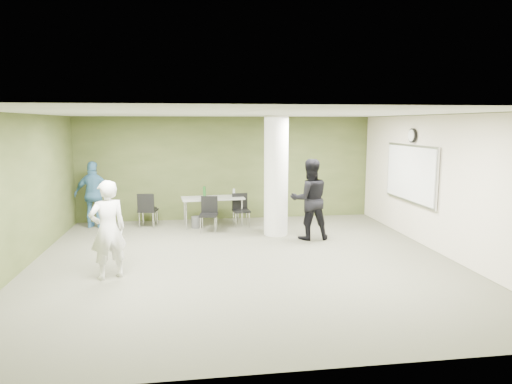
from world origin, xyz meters
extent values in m
plane|color=#5B5948|center=(0.00, 0.00, 0.00)|extent=(8.00, 8.00, 0.00)
plane|color=white|center=(0.00, 0.00, 2.80)|extent=(8.00, 8.00, 0.00)
cube|color=#3F4C24|center=(0.00, 4.00, 1.40)|extent=(8.00, 2.80, 0.02)
cube|color=#3F4C24|center=(-4.00, 0.00, 1.40)|extent=(0.02, 8.00, 2.80)
cube|color=beige|center=(4.00, 0.00, 1.40)|extent=(0.02, 8.00, 2.80)
cylinder|color=silver|center=(1.00, 2.00, 1.40)|extent=(0.56, 0.56, 2.80)
cube|color=silver|center=(3.93, 1.20, 1.50)|extent=(0.04, 2.30, 1.30)
cube|color=white|center=(3.91, 1.20, 1.50)|extent=(0.02, 2.20, 1.20)
cylinder|color=black|center=(3.93, 1.20, 2.35)|extent=(0.05, 0.32, 0.32)
cylinder|color=white|center=(3.90, 1.20, 2.35)|extent=(0.02, 0.26, 0.26)
cube|color=#999A94|center=(-0.43, 3.14, 0.72)|extent=(1.62, 0.82, 0.04)
cylinder|color=silver|center=(-1.11, 2.80, 0.35)|extent=(0.04, 0.04, 0.71)
cylinder|color=silver|center=(0.29, 2.93, 0.35)|extent=(0.04, 0.04, 0.71)
cylinder|color=silver|center=(-1.16, 3.35, 0.35)|extent=(0.04, 0.04, 0.71)
cylinder|color=silver|center=(0.25, 3.48, 0.35)|extent=(0.04, 0.04, 0.71)
cylinder|color=#1E571D|center=(-0.63, 3.39, 0.87)|extent=(0.07, 0.07, 0.25)
cylinder|color=#B2B2B7|center=(0.13, 3.35, 0.83)|extent=(0.06, 0.06, 0.18)
cylinder|color=#4C4C4C|center=(-0.86, 2.97, 0.15)|extent=(0.25, 0.25, 0.29)
cube|color=black|center=(-2.12, 3.53, 0.41)|extent=(0.47, 0.47, 0.05)
cube|color=black|center=(-2.14, 3.34, 0.64)|extent=(0.40, 0.09, 0.41)
cylinder|color=silver|center=(-1.92, 3.68, 0.20)|extent=(0.02, 0.02, 0.39)
cylinder|color=silver|center=(-2.26, 3.73, 0.20)|extent=(0.02, 0.02, 0.39)
cylinder|color=silver|center=(-1.97, 3.34, 0.20)|extent=(0.02, 0.02, 0.39)
cylinder|color=silver|center=(-2.31, 3.39, 0.20)|extent=(0.02, 0.02, 0.39)
cube|color=black|center=(-2.07, 3.23, 0.43)|extent=(0.51, 0.51, 0.05)
cube|color=black|center=(-2.10, 3.03, 0.67)|extent=(0.42, 0.11, 0.43)
cylinder|color=silver|center=(-1.86, 3.38, 0.21)|extent=(0.02, 0.02, 0.41)
cylinder|color=silver|center=(-2.21, 3.44, 0.21)|extent=(0.02, 0.02, 0.41)
cylinder|color=silver|center=(-1.92, 3.02, 0.21)|extent=(0.02, 0.02, 0.41)
cylinder|color=silver|center=(-2.28, 3.08, 0.21)|extent=(0.02, 0.02, 0.41)
cube|color=black|center=(-0.57, 2.48, 0.41)|extent=(0.49, 0.49, 0.05)
cube|color=black|center=(-0.54, 2.67, 0.64)|extent=(0.41, 0.10, 0.41)
cylinder|color=silver|center=(-0.77, 2.34, 0.20)|extent=(0.02, 0.02, 0.40)
cylinder|color=silver|center=(-0.42, 2.28, 0.20)|extent=(0.02, 0.02, 0.40)
cylinder|color=silver|center=(-0.71, 2.68, 0.20)|extent=(0.02, 0.02, 0.40)
cylinder|color=silver|center=(-0.37, 2.63, 0.20)|extent=(0.02, 0.02, 0.40)
cube|color=black|center=(0.28, 2.94, 0.41)|extent=(0.45, 0.45, 0.05)
cube|color=black|center=(0.26, 3.13, 0.63)|extent=(0.40, 0.07, 0.41)
cylinder|color=silver|center=(0.12, 2.75, 0.19)|extent=(0.02, 0.02, 0.39)
cylinder|color=silver|center=(0.47, 2.78, 0.19)|extent=(0.02, 0.02, 0.39)
cylinder|color=silver|center=(0.09, 3.10, 0.19)|extent=(0.02, 0.02, 0.39)
cylinder|color=silver|center=(0.44, 3.13, 0.19)|extent=(0.02, 0.02, 0.39)
imported|color=white|center=(-2.37, -0.65, 0.84)|extent=(0.73, 0.64, 1.69)
imported|color=black|center=(1.68, 1.48, 0.92)|extent=(0.90, 0.71, 1.83)
imported|color=teal|center=(-3.40, 3.40, 0.84)|extent=(1.03, 0.54, 1.68)
camera|label=1|loc=(-0.96, -8.41, 2.62)|focal=32.00mm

